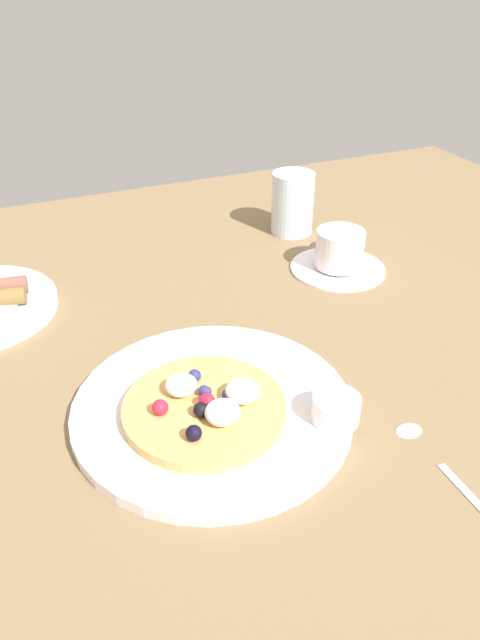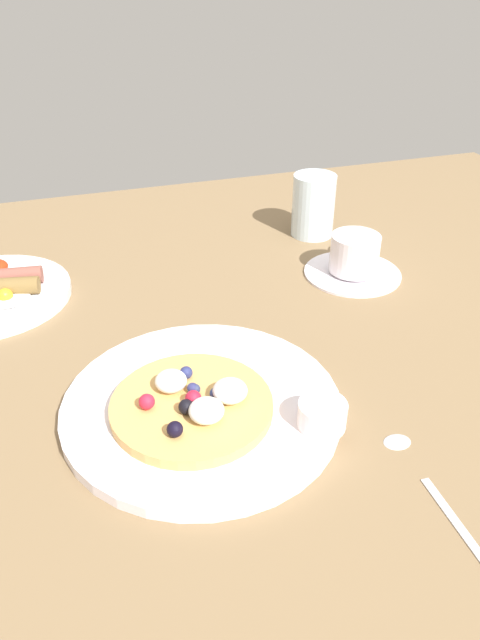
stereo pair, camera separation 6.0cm
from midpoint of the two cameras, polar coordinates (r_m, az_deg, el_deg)
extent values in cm
cube|color=olive|center=(72.01, 0.10, -4.90)|extent=(161.11, 121.81, 3.00)
cylinder|color=white|center=(63.75, -0.98, -8.24)|extent=(29.53, 29.53, 1.31)
cylinder|color=tan|center=(61.75, -1.87, -8.31)|extent=(16.78, 16.78, 1.20)
sphere|color=black|center=(57.20, -3.25, -10.49)|extent=(1.58, 1.58, 1.58)
sphere|color=navy|center=(61.27, 0.48, -7.14)|extent=(1.31, 1.31, 1.31)
sphere|color=red|center=(60.44, -1.67, -7.59)|extent=(1.67, 1.67, 1.67)
sphere|color=black|center=(59.59, -2.31, -8.38)|extent=(1.54, 1.54, 1.54)
sphere|color=navy|center=(62.08, -1.81, -6.62)|extent=(1.18, 1.18, 1.18)
sphere|color=navy|center=(62.08, -1.53, -6.69)|extent=(1.04, 1.04, 1.04)
sphere|color=navy|center=(63.99, -2.52, -5.13)|extent=(1.40, 1.40, 1.40)
sphere|color=red|center=(60.38, -6.11, -7.87)|extent=(1.63, 1.63, 1.63)
ellipsoid|color=white|center=(60.99, 1.85, -6.86)|extent=(3.60, 3.60, 2.16)
ellipsoid|color=white|center=(58.68, -0.30, -8.75)|extent=(3.53, 3.53, 2.12)
ellipsoid|color=white|center=(62.46, -3.91, -5.92)|extent=(3.34, 3.34, 2.00)
cylinder|color=white|center=(60.60, 10.71, -8.98)|extent=(4.90, 4.90, 2.74)
cylinder|color=brown|center=(60.25, 10.76, -8.59)|extent=(4.02, 4.02, 0.33)
cylinder|color=brown|center=(88.64, -19.98, 3.82)|extent=(10.90, 3.75, 2.44)
ellipsoid|color=white|center=(84.88, -19.63, 1.86)|extent=(6.34, 5.39, 0.60)
sphere|color=yellow|center=(84.64, -19.69, 2.15)|extent=(2.00, 2.00, 2.00)
cylinder|color=white|center=(91.46, 12.55, 4.45)|extent=(14.39, 14.39, 0.74)
cylinder|color=white|center=(90.06, 12.79, 6.21)|extent=(7.20, 7.20, 5.56)
torus|color=white|center=(94.12, 13.05, 7.55)|extent=(2.83, 3.70, 3.91)
cylinder|color=brown|center=(89.31, 12.92, 7.24)|extent=(6.12, 6.12, 0.44)
cube|color=silver|center=(58.07, 22.92, -17.49)|extent=(1.03, 10.24, 0.30)
ellipsoid|color=silver|center=(63.22, 17.51, -10.99)|extent=(2.86, 2.20, 0.60)
cylinder|color=silver|center=(101.62, 8.73, 10.74)|extent=(7.06, 7.06, 10.28)
camera|label=1|loc=(0.03, -87.60, 1.53)|focal=33.46mm
camera|label=2|loc=(0.03, 92.40, -1.53)|focal=33.46mm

